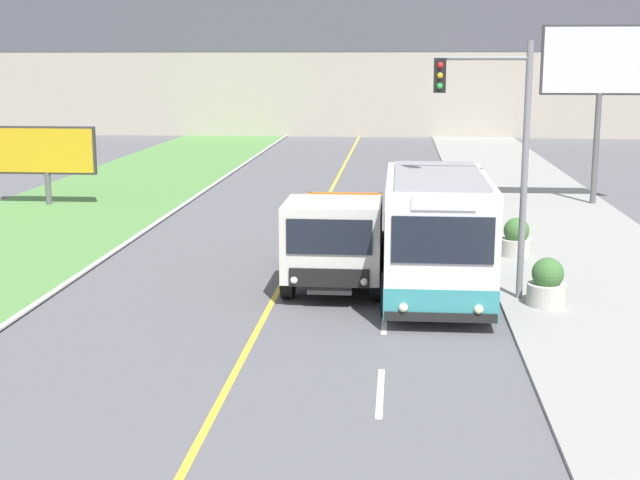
% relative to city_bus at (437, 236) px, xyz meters
% --- Properties ---
extents(apartment_block_background, '(80.00, 8.04, 18.15)m').
position_rel_city_bus_xyz_m(apartment_block_background, '(-3.96, 50.30, 7.51)').
color(apartment_block_background, '#A89E8E').
rests_on(apartment_block_background, ground_plane).
extents(city_bus, '(2.61, 6.03, 3.10)m').
position_rel_city_bus_xyz_m(city_bus, '(0.00, 0.00, 0.00)').
color(city_bus, silver).
rests_on(city_bus, ground_plane).
extents(dump_truck, '(2.47, 6.14, 2.39)m').
position_rel_city_bus_xyz_m(dump_truck, '(-2.53, 0.76, -0.34)').
color(dump_truck, black).
rests_on(dump_truck, ground_plane).
extents(car_distant, '(1.80, 4.30, 1.45)m').
position_rel_city_bus_xyz_m(car_distant, '(0.26, 15.35, -0.88)').
color(car_distant, black).
rests_on(car_distant, ground_plane).
extents(traffic_light_mast, '(2.28, 0.32, 6.22)m').
position_rel_city_bus_xyz_m(traffic_light_mast, '(1.41, -0.06, 2.38)').
color(traffic_light_mast, slate).
rests_on(traffic_light_mast, ground_plane).
extents(billboard_large, '(4.65, 0.24, 7.11)m').
position_rel_city_bus_xyz_m(billboard_large, '(6.90, 14.95, 3.89)').
color(billboard_large, '#59595B').
rests_on(billboard_large, ground_plane).
extents(billboard_small, '(4.08, 0.24, 3.17)m').
position_rel_city_bus_xyz_m(billboard_small, '(-15.04, 13.11, 0.58)').
color(billboard_small, '#59595B').
rests_on(billboard_small, ground_plane).
extents(planter_round_near, '(0.94, 0.94, 1.15)m').
position_rel_city_bus_xyz_m(planter_round_near, '(2.59, -0.69, -0.98)').
color(planter_round_near, '#B7B2A8').
rests_on(planter_round_near, sidewalk_right).
extents(planter_round_second, '(0.94, 0.94, 1.13)m').
position_rel_city_bus_xyz_m(planter_round_second, '(2.55, 4.76, -0.99)').
color(planter_round_second, '#B7B2A8').
rests_on(planter_round_second, sidewalk_right).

